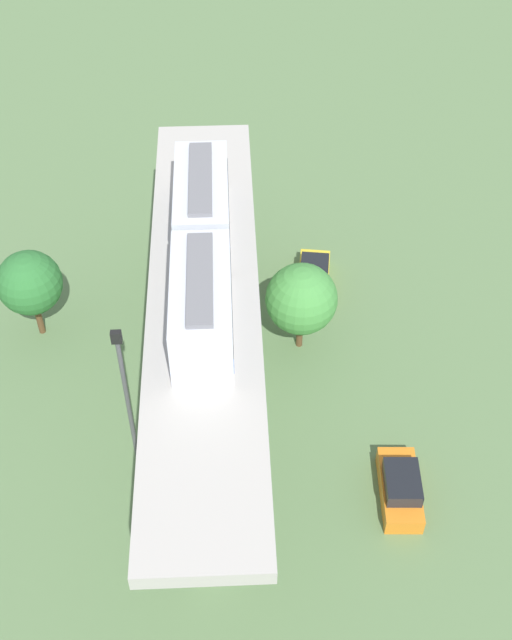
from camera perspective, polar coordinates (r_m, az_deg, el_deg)
name	(u,v)px	position (r m, az deg, el deg)	size (l,w,h in m)	color
ground_plane	(210,399)	(44.39, -3.17, -5.44)	(120.00, 120.00, 0.00)	#5B7A4C
viaduct	(205,323)	(39.98, -3.51, -0.22)	(5.20, 28.00, 7.78)	#B7B2AA
train	(202,252)	(38.47, -3.74, 4.68)	(2.64, 13.55, 3.24)	silver
parked_car_orange	(400,487)	(40.86, 9.86, -11.24)	(1.99, 4.28, 1.76)	orange
parked_car_yellow	(314,277)	(49.81, 3.97, 2.98)	(2.38, 4.41, 1.76)	yellow
tree_near_viaduct	(30,283)	(46.46, -15.25, 2.46)	(3.56, 3.56, 5.62)	brown
tree_mid_lot	(301,299)	(44.32, 3.13, 1.44)	(3.88, 3.88, 5.55)	brown
signal_post	(128,404)	(37.29, -8.75, -5.71)	(0.44, 0.28, 10.38)	#4C4C51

